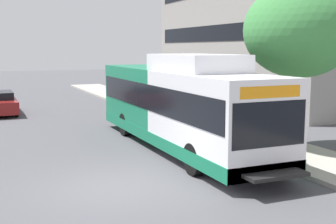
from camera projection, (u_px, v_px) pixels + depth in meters
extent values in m
plane|color=#4C4C51|center=(62.00, 136.00, 19.63)|extent=(120.00, 120.00, 0.00)
cube|color=#A8A399|center=(222.00, 131.00, 20.56)|extent=(3.00, 56.00, 0.14)
cube|color=white|center=(216.00, 116.00, 14.45)|extent=(2.54, 5.80, 2.73)
cube|color=#14724C|center=(151.00, 98.00, 19.72)|extent=(2.54, 5.80, 2.73)
cube|color=#14724C|center=(178.00, 134.00, 17.25)|extent=(2.57, 11.60, 0.44)
cube|color=black|center=(179.00, 96.00, 17.03)|extent=(2.58, 11.25, 0.96)
cube|color=black|center=(269.00, 124.00, 11.83)|extent=(2.34, 0.10, 1.24)
cube|color=orange|center=(270.00, 92.00, 11.70)|extent=(1.90, 0.08, 0.32)
cube|color=white|center=(196.00, 63.00, 15.53)|extent=(2.16, 4.06, 0.60)
cube|color=black|center=(276.00, 175.00, 11.66)|extent=(1.78, 0.60, 0.10)
cylinder|color=black|center=(194.00, 159.00, 13.54)|extent=(0.30, 1.00, 1.00)
cylinder|color=black|center=(256.00, 152.00, 14.43)|extent=(0.30, 1.00, 1.00)
cylinder|color=black|center=(125.00, 124.00, 19.71)|extent=(0.30, 1.00, 1.00)
cylinder|color=black|center=(172.00, 121.00, 20.59)|extent=(0.30, 1.00, 1.00)
cylinder|color=#4C3823|center=(296.00, 109.00, 16.87)|extent=(0.28, 0.28, 2.82)
ellipsoid|color=#3D8442|center=(300.00, 30.00, 16.45)|extent=(4.17, 4.17, 3.55)
cube|color=maroon|center=(0.00, 105.00, 26.13)|extent=(1.80, 4.50, 0.70)
cylinder|color=black|center=(16.00, 111.00, 25.25)|extent=(0.20, 0.64, 0.64)
cylinder|color=black|center=(13.00, 105.00, 27.70)|extent=(0.20, 0.64, 0.64)
cube|color=black|center=(296.00, 78.00, 33.14)|extent=(13.87, 17.50, 1.10)
cube|color=black|center=(298.00, 34.00, 32.68)|extent=(13.87, 17.50, 1.10)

